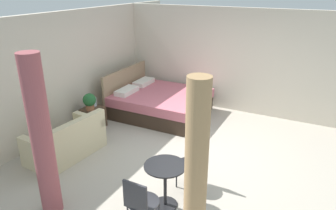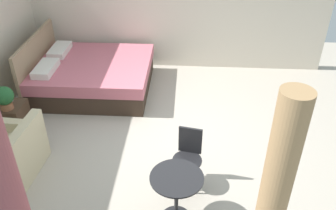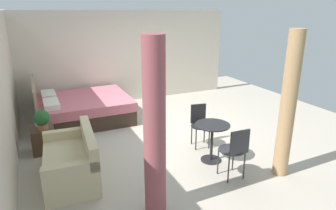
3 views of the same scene
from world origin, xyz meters
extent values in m
cube|color=#B2A899|center=(0.00, 0.00, -0.01)|extent=(8.37, 9.18, 0.02)
cube|color=beige|center=(2.68, 0.00, 1.31)|extent=(0.12, 6.18, 2.61)
cube|color=#38281E|center=(1.51, 1.54, 0.18)|extent=(1.87, 2.11, 0.35)
cube|color=#C66675|center=(1.51, 1.54, 0.46)|extent=(1.91, 2.15, 0.22)
cube|color=#997F60|center=(1.50, 2.62, 0.54)|extent=(1.91, 0.07, 1.08)
cube|color=white|center=(1.09, 2.31, 0.63)|extent=(0.67, 0.32, 0.12)
cube|color=white|center=(1.91, 2.31, 0.63)|extent=(0.67, 0.32, 0.12)
cube|color=beige|center=(-1.17, 1.90, 0.62)|extent=(1.46, 0.24, 0.36)
cube|color=beige|center=(-0.49, 2.18, 0.52)|extent=(0.19, 0.80, 0.16)
cube|color=#473323|center=(0.08, 2.57, 0.24)|extent=(0.47, 0.42, 0.49)
cylinder|color=#935B3D|center=(-0.02, 2.54, 0.55)|extent=(0.19, 0.19, 0.11)
sphere|color=#235B2D|center=(-0.02, 2.54, 0.73)|extent=(0.29, 0.29, 0.29)
cylinder|color=silver|center=(0.20, 2.62, 0.59)|extent=(0.13, 0.13, 0.20)
cylinder|color=black|center=(-1.57, -0.19, 0.34)|extent=(0.05, 0.05, 0.69)
cylinder|color=black|center=(-1.57, -0.19, 0.70)|extent=(0.62, 0.62, 0.02)
cylinder|color=black|center=(-1.09, -0.14, 0.21)|extent=(0.02, 0.02, 0.43)
cylinder|color=black|center=(-1.14, -0.41, 0.21)|extent=(0.02, 0.02, 0.43)
cylinder|color=black|center=(-0.82, -0.19, 0.21)|extent=(0.02, 0.02, 0.43)
cylinder|color=black|center=(-0.87, -0.46, 0.21)|extent=(0.02, 0.02, 0.43)
cylinder|color=black|center=(-0.98, -0.30, 0.44)|extent=(0.46, 0.46, 0.02)
cube|color=black|center=(-0.82, -0.33, 0.64)|extent=(0.09, 0.31, 0.39)
cylinder|color=#994C51|center=(-2.43, 1.26, 1.19)|extent=(0.29, 0.29, 2.38)
camera|label=1|loc=(-5.02, -2.02, 3.19)|focal=33.58mm
camera|label=2|loc=(-4.51, -0.28, 3.58)|focal=38.08mm
camera|label=3|loc=(-5.73, 2.57, 2.68)|focal=32.08mm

